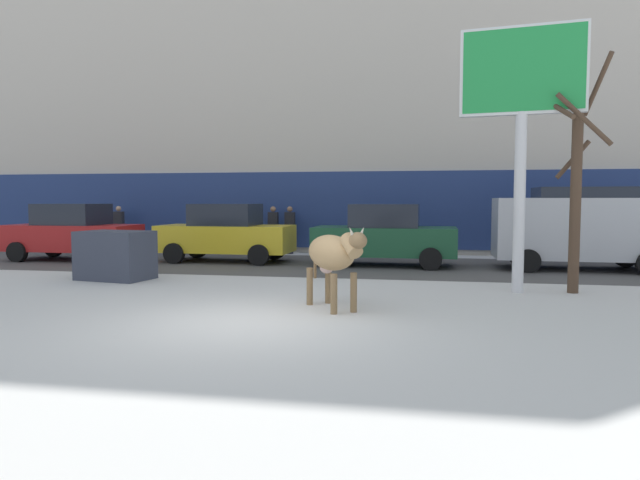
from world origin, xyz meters
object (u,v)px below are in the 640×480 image
object	(u,v)px
cow_tan	(333,254)
car_yellow_sedan	(226,233)
car_silver_van	(581,226)
pedestrian_by_cars	(273,230)
bare_tree_left_lot	(576,177)
pedestrian_near_billboard	(119,228)
dumpster	(115,255)
car_red_sedan	(73,232)
car_darkgreen_sedan	(384,235)
pedestrian_far_left	(290,230)
billboard	(522,87)

from	to	relation	value
cow_tan	car_yellow_sedan	distance (m)	8.54
car_yellow_sedan	car_silver_van	distance (m)	10.54
pedestrian_by_cars	bare_tree_left_lot	distance (m)	11.43
car_yellow_sedan	pedestrian_near_billboard	xyz separation A→B (m)	(-5.39, 2.90, -0.03)
pedestrian_near_billboard	dumpster	distance (m)	8.36
car_red_sedan	car_darkgreen_sedan	bearing A→B (deg)	1.62
car_silver_van	pedestrian_near_billboard	bearing A→B (deg)	169.00
cow_tan	pedestrian_far_left	bearing A→B (deg)	107.85
bare_tree_left_lot	pedestrian_by_cars	bearing A→B (deg)	139.26
pedestrian_by_cars	dumpster	xyz separation A→B (m)	(-2.04, -7.28, -0.28)
pedestrian_by_cars	car_yellow_sedan	bearing A→B (deg)	-104.66
car_silver_van	pedestrian_far_left	distance (m)	9.66
billboard	pedestrian_far_left	distance (m)	10.72
car_silver_van	pedestrian_far_left	size ratio (longest dim) A/B	2.67
cow_tan	pedestrian_near_billboard	world-z (taller)	pedestrian_near_billboard
cow_tan	car_darkgreen_sedan	xyz separation A→B (m)	(0.41, 6.97, -0.09)
billboard	car_yellow_sedan	world-z (taller)	billboard
car_yellow_sedan	car_silver_van	size ratio (longest dim) A/B	0.91
billboard	dumpster	size ratio (longest dim) A/B	3.27
car_silver_van	pedestrian_near_billboard	xyz separation A→B (m)	(-15.92, 3.10, -0.36)
car_darkgreen_sedan	car_silver_van	size ratio (longest dim) A/B	0.91
pedestrian_by_cars	cow_tan	bearing A→B (deg)	-68.97
dumpster	billboard	bearing A→B (deg)	-1.55
car_darkgreen_sedan	bare_tree_left_lot	size ratio (longest dim) A/B	0.85
pedestrian_by_cars	pedestrian_near_billboard	bearing A→B (deg)	180.00
pedestrian_by_cars	bare_tree_left_lot	xyz separation A→B (m)	(8.58, -7.39, 1.56)
car_silver_van	bare_tree_left_lot	xyz separation A→B (m)	(-1.19, -4.29, 1.20)
cow_tan	pedestrian_near_billboard	xyz separation A→B (m)	(-10.03, 10.08, -0.11)
bare_tree_left_lot	dumpster	bearing A→B (deg)	179.39
dumpster	pedestrian_by_cars	bearing A→B (deg)	74.33
car_darkgreen_sedan	pedestrian_far_left	bearing A→B (deg)	139.61
car_red_sedan	dumpster	distance (m)	5.44
car_red_sedan	dumpster	size ratio (longest dim) A/B	2.48
car_red_sedan	pedestrian_by_cars	world-z (taller)	car_red_sedan
bare_tree_left_lot	billboard	bearing A→B (deg)	-172.85
billboard	pedestrian_far_left	world-z (taller)	billboard
billboard	dumpster	distance (m)	10.19
car_yellow_sedan	pedestrian_far_left	world-z (taller)	car_yellow_sedan
car_red_sedan	car_silver_van	world-z (taller)	car_silver_van
billboard	car_darkgreen_sedan	size ratio (longest dim) A/B	1.32
billboard	car_darkgreen_sedan	bearing A→B (deg)	125.50
cow_tan	pedestrian_far_left	size ratio (longest dim) A/B	1.02
pedestrian_by_cars	pedestrian_far_left	size ratio (longest dim) A/B	1.00
car_yellow_sedan	pedestrian_near_billboard	size ratio (longest dim) A/B	2.44
car_red_sedan	bare_tree_left_lot	bearing A→B (deg)	-15.47
cow_tan	car_darkgreen_sedan	size ratio (longest dim) A/B	0.42
cow_tan	pedestrian_by_cars	world-z (taller)	pedestrian_by_cars
pedestrian_far_left	dumpster	distance (m)	7.76
pedestrian_far_left	dumpster	size ratio (longest dim) A/B	1.02
billboard	bare_tree_left_lot	xyz separation A→B (m)	(1.14, 0.14, -1.87)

